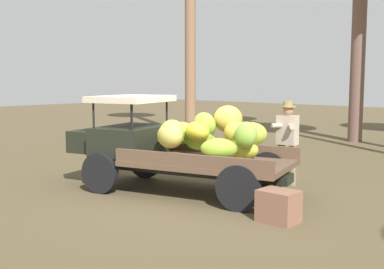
# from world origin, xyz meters

# --- Properties ---
(ground_plane) EXTENTS (60.00, 60.00, 0.00)m
(ground_plane) POSITION_xyz_m (0.00, 0.00, 0.00)
(ground_plane) COLOR brown
(truck) EXTENTS (4.66, 2.67, 1.83)m
(truck) POSITION_xyz_m (0.26, -0.08, 0.92)
(truck) COLOR black
(truck) RESTS_ON ground
(farmer) EXTENTS (0.53, 0.47, 1.71)m
(farmer) POSITION_xyz_m (-1.11, -2.00, 0.98)
(farmer) COLOR #847053
(farmer) RESTS_ON ground
(wooden_crate) EXTENTS (0.58, 0.44, 0.49)m
(wooden_crate) POSITION_xyz_m (-2.37, 0.33, 0.24)
(wooden_crate) COLOR #8A5C47
(wooden_crate) RESTS_ON ground
(loose_banana_bunch) EXTENTS (0.49, 0.58, 0.40)m
(loose_banana_bunch) POSITION_xyz_m (0.57, -2.51, 0.19)
(loose_banana_bunch) COLOR gold
(loose_banana_bunch) RESTS_ON ground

